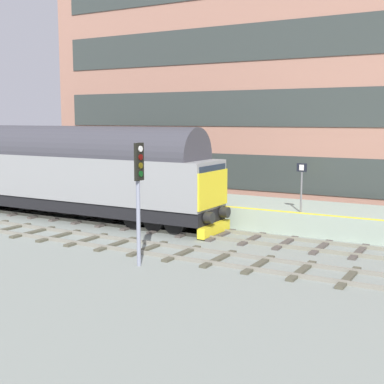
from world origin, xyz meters
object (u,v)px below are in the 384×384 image
Objects in this scene: diesel_locomotive at (63,169)px; platform_number_sign at (302,180)px; waiting_passenger at (192,180)px; signal_post_near at (139,186)px.

platform_number_sign is at bearing -80.84° from diesel_locomotive.
signal_post_near is at bearing 100.53° from waiting_passenger.
signal_post_near is 8.98m from waiting_passenger.
diesel_locomotive is 10.73× the size of waiting_passenger.
signal_post_near is at bearing 156.69° from platform_number_sign.
diesel_locomotive reaches higher than signal_post_near.
platform_number_sign reaches higher than waiting_passenger.
waiting_passenger is at bearing 17.79° from signal_post_near.
signal_post_near is 1.99× the size of platform_number_sign.
signal_post_near reaches higher than platform_number_sign.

